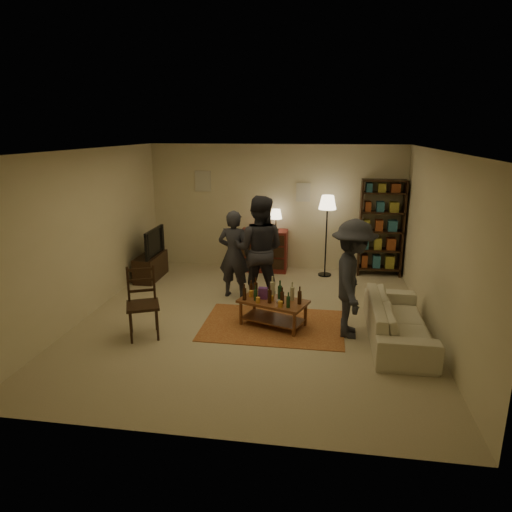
% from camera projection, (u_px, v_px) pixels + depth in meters
% --- Properties ---
extents(floor, '(6.00, 6.00, 0.00)m').
position_uv_depth(floor, '(254.00, 320.00, 7.44)').
color(floor, '#C6B793').
rests_on(floor, ground).
extents(room_shell, '(6.00, 6.00, 6.00)m').
position_uv_depth(room_shell, '(246.00, 186.00, 9.88)').
color(room_shell, beige).
rests_on(room_shell, ground).
extents(rug, '(2.20, 1.50, 0.01)m').
position_uv_depth(rug, '(273.00, 325.00, 7.22)').
color(rug, '#984621').
rests_on(rug, ground).
extents(coffee_table, '(1.16, 0.88, 0.76)m').
position_uv_depth(coffee_table, '(273.00, 302.00, 7.12)').
color(coffee_table, brown).
rests_on(coffee_table, ground).
extents(dining_chair, '(0.61, 0.61, 1.07)m').
position_uv_depth(dining_chair, '(142.00, 299.00, 6.75)').
color(dining_chair, black).
rests_on(dining_chair, ground).
extents(tv_stand, '(0.40, 1.00, 1.06)m').
position_uv_depth(tv_stand, '(151.00, 260.00, 9.41)').
color(tv_stand, black).
rests_on(tv_stand, ground).
extents(dresser, '(1.00, 0.50, 1.36)m').
position_uv_depth(dresser, '(264.00, 249.00, 9.92)').
color(dresser, maroon).
rests_on(dresser, ground).
extents(bookshelf, '(0.90, 0.34, 2.02)m').
position_uv_depth(bookshelf, '(381.00, 227.00, 9.48)').
color(bookshelf, black).
rests_on(bookshelf, ground).
extents(floor_lamp, '(0.36, 0.36, 1.70)m').
position_uv_depth(floor_lamp, '(327.00, 208.00, 9.31)').
color(floor_lamp, black).
rests_on(floor_lamp, ground).
extents(sofa, '(0.81, 2.08, 0.61)m').
position_uv_depth(sofa, '(398.00, 320.00, 6.65)').
color(sofa, beige).
rests_on(sofa, ground).
extents(person_left, '(0.63, 0.46, 1.61)m').
position_uv_depth(person_left, '(234.00, 254.00, 8.27)').
color(person_left, '#292931').
rests_on(person_left, ground).
extents(person_right, '(0.98, 0.79, 1.91)m').
position_uv_depth(person_right, '(259.00, 250.00, 8.02)').
color(person_right, '#222128').
rests_on(person_right, ground).
extents(person_by_sofa, '(0.69, 1.16, 1.77)m').
position_uv_depth(person_by_sofa, '(353.00, 279.00, 6.66)').
color(person_by_sofa, '#292A31').
rests_on(person_by_sofa, ground).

